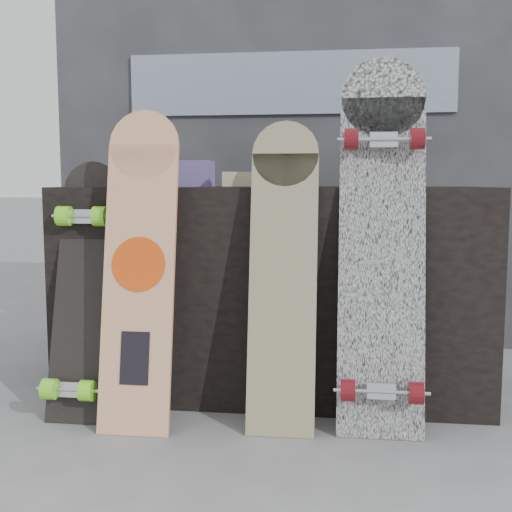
# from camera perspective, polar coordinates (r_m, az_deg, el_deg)

# --- Properties ---
(ground) EXTENTS (60.00, 60.00, 0.00)m
(ground) POSITION_cam_1_polar(r_m,az_deg,el_deg) (2.15, 0.15, -15.80)
(ground) COLOR slate
(ground) RESTS_ON ground
(vendor_table) EXTENTS (1.60, 0.60, 0.80)m
(vendor_table) POSITION_cam_1_polar(r_m,az_deg,el_deg) (2.52, 1.59, -2.97)
(vendor_table) COLOR black
(vendor_table) RESTS_ON ground
(booth) EXTENTS (2.40, 0.22, 2.20)m
(booth) POSITION_cam_1_polar(r_m,az_deg,el_deg) (3.34, 3.14, 11.46)
(booth) COLOR #2E2E32
(booth) RESTS_ON ground
(merch_box_purple) EXTENTS (0.18, 0.12, 0.10)m
(merch_box_purple) POSITION_cam_1_polar(r_m,az_deg,el_deg) (2.51, -5.97, 7.28)
(merch_box_purple) COLOR #4B3D7E
(merch_box_purple) RESTS_ON vendor_table
(merch_box_small) EXTENTS (0.14, 0.14, 0.12)m
(merch_box_small) POSITION_cam_1_polar(r_m,az_deg,el_deg) (2.44, 11.99, 7.43)
(merch_box_small) COLOR #4B3D7E
(merch_box_small) RESTS_ON vendor_table
(merch_box_flat) EXTENTS (0.22, 0.10, 0.06)m
(merch_box_flat) POSITION_cam_1_polar(r_m,az_deg,el_deg) (2.68, -0.51, 6.84)
(merch_box_flat) COLOR #D1B78C
(merch_box_flat) RESTS_ON vendor_table
(longboard_geisha) EXTENTS (0.24, 0.23, 1.06)m
(longboard_geisha) POSITION_cam_1_polar(r_m,az_deg,el_deg) (2.16, -10.31, -0.34)
(longboard_geisha) COLOR tan
(longboard_geisha) RESTS_ON ground
(longboard_celtic) EXTENTS (0.22, 0.21, 1.02)m
(longboard_celtic) POSITION_cam_1_polar(r_m,az_deg,el_deg) (2.11, 2.43, -0.88)
(longboard_celtic) COLOR beige
(longboard_celtic) RESTS_ON ground
(longboard_cascadia) EXTENTS (0.28, 0.32, 1.24)m
(longboard_cascadia) POSITION_cam_1_polar(r_m,az_deg,el_deg) (2.14, 11.13, 1.81)
(longboard_cascadia) COLOR silver
(longboard_cascadia) RESTS_ON ground
(skateboard_dark) EXTENTS (0.20, 0.32, 0.90)m
(skateboard_dark) POSITION_cam_1_polar(r_m,az_deg,el_deg) (2.33, -15.20, -2.55)
(skateboard_dark) COLOR black
(skateboard_dark) RESTS_ON ground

